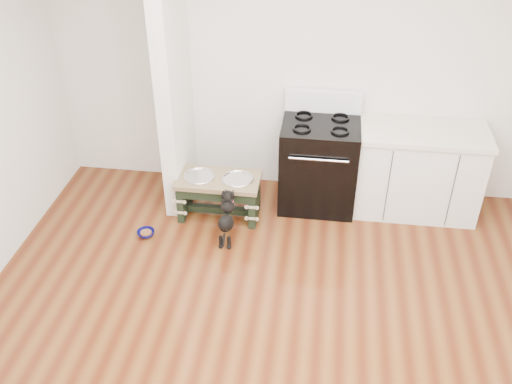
{
  "coord_description": "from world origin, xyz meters",
  "views": [
    {
      "loc": [
        0.29,
        -2.82,
        3.46
      ],
      "look_at": [
        -0.28,
        1.37,
        0.6
      ],
      "focal_mm": 40.0,
      "sensor_mm": 36.0,
      "label": 1
    }
  ],
  "objects": [
    {
      "name": "ground",
      "position": [
        0.0,
        0.0,
        0.0
      ],
      "size": [
        5.0,
        5.0,
        0.0
      ],
      "primitive_type": "plane",
      "color": "#4E1F0D",
      "rests_on": "ground"
    },
    {
      "name": "room_shell",
      "position": [
        0.0,
        0.0,
        1.62
      ],
      "size": [
        5.0,
        5.0,
        5.0
      ],
      "color": "silver",
      "rests_on": "ground"
    },
    {
      "name": "partition_wall",
      "position": [
        -1.18,
        2.1,
        1.35
      ],
      "size": [
        0.15,
        0.8,
        2.7
      ],
      "primitive_type": "cube",
      "color": "silver",
      "rests_on": "ground"
    },
    {
      "name": "oven_range",
      "position": [
        0.25,
        2.16,
        0.48
      ],
      "size": [
        0.76,
        0.69,
        1.14
      ],
      "color": "black",
      "rests_on": "ground"
    },
    {
      "name": "cabinet_run",
      "position": [
        1.23,
        2.18,
        0.45
      ],
      "size": [
        1.24,
        0.64,
        0.91
      ],
      "color": "silver",
      "rests_on": "ground"
    },
    {
      "name": "dog_feeder",
      "position": [
        -0.71,
        1.78,
        0.32
      ],
      "size": [
        0.82,
        0.44,
        0.47
      ],
      "color": "black",
      "rests_on": "ground"
    },
    {
      "name": "puppy",
      "position": [
        -0.57,
        1.4,
        0.27
      ],
      "size": [
        0.14,
        0.42,
        0.5
      ],
      "color": "black",
      "rests_on": "ground"
    },
    {
      "name": "floor_bowl",
      "position": [
        -1.36,
        1.35,
        0.03
      ],
      "size": [
        0.18,
        0.18,
        0.05
      ],
      "rotation": [
        0.0,
        0.0,
        -0.06
      ],
      "color": "#0B0B50",
      "rests_on": "ground"
    }
  ]
}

